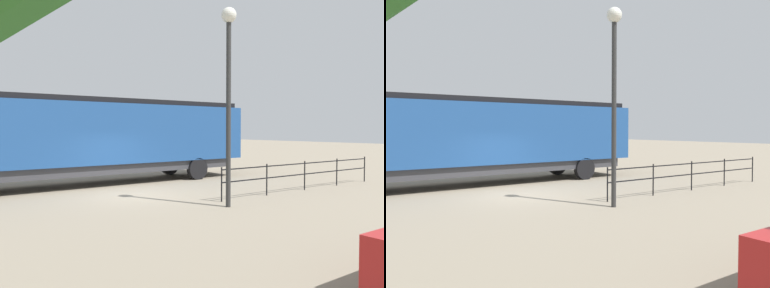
{
  "view_description": "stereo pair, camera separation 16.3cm",
  "coord_description": "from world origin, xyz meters",
  "views": [
    {
      "loc": [
        13.44,
        -6.82,
        2.54
      ],
      "look_at": [
        1.98,
        1.39,
        2.01
      ],
      "focal_mm": 36.26,
      "sensor_mm": 36.0,
      "label": 1
    },
    {
      "loc": [
        13.54,
        -6.68,
        2.54
      ],
      "look_at": [
        1.98,
        1.39,
        2.01
      ],
      "focal_mm": 36.26,
      "sensor_mm": 36.0,
      "label": 2
    }
  ],
  "objects": [
    {
      "name": "platform_fence",
      "position": [
        3.07,
        6.41,
        0.8
      ],
      "size": [
        0.05,
        9.1,
        1.22
      ],
      "color": "black",
      "rests_on": "ground_plane"
    },
    {
      "name": "locomotive",
      "position": [
        -3.64,
        0.28,
        2.22
      ],
      "size": [
        2.93,
        15.78,
        3.94
      ],
      "color": "navy",
      "rests_on": "ground_plane"
    },
    {
      "name": "ground_plane",
      "position": [
        0.0,
        0.0,
        0.0
      ],
      "size": [
        120.0,
        120.0,
        0.0
      ],
      "primitive_type": "plane",
      "color": "gray"
    },
    {
      "name": "lamp_post",
      "position": [
        3.88,
        1.48,
        4.44
      ],
      "size": [
        0.5,
        0.5,
        6.47
      ],
      "color": "#2D2D2D",
      "rests_on": "ground_plane"
    }
  ]
}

